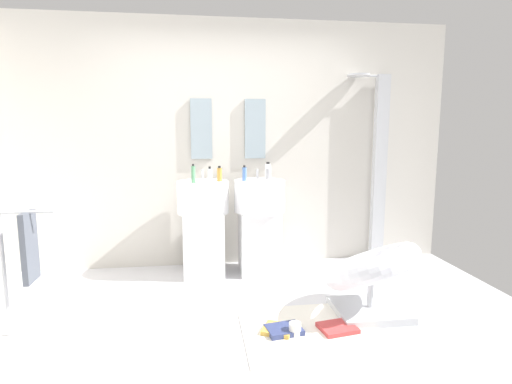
{
  "coord_description": "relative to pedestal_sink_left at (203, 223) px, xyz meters",
  "views": [
    {
      "loc": [
        -0.32,
        -2.8,
        1.47
      ],
      "look_at": [
        0.15,
        0.55,
        0.95
      ],
      "focal_mm": 28.93,
      "sensor_mm": 36.0,
      "label": 1
    }
  ],
  "objects": [
    {
      "name": "ground_plane",
      "position": [
        0.28,
        -1.26,
        -0.56
      ],
      "size": [
        4.8,
        3.6,
        0.04
      ],
      "primitive_type": "cube",
      "color": "silver"
    },
    {
      "name": "rear_partition",
      "position": [
        0.28,
        0.39,
        0.76
      ],
      "size": [
        4.8,
        0.1,
        2.6
      ],
      "primitive_type": "cube",
      "color": "beige",
      "rests_on": "ground_plane"
    },
    {
      "name": "pedestal_sink_left",
      "position": [
        0.0,
        0.0,
        0.0
      ],
      "size": [
        0.51,
        0.51,
        1.06
      ],
      "color": "white",
      "rests_on": "ground_plane"
    },
    {
      "name": "pedestal_sink_right",
      "position": [
        0.57,
        0.0,
        0.0
      ],
      "size": [
        0.51,
        0.51,
        1.06
      ],
      "color": "white",
      "rests_on": "ground_plane"
    },
    {
      "name": "vanity_mirror_left",
      "position": [
        0.0,
        0.32,
        0.93
      ],
      "size": [
        0.22,
        0.03,
        0.62
      ],
      "primitive_type": "cube",
      "color": "#8C9EA8"
    },
    {
      "name": "vanity_mirror_right",
      "position": [
        0.57,
        0.32,
        0.93
      ],
      "size": [
        0.22,
        0.03,
        0.62
      ],
      "primitive_type": "cube",
      "color": "#8C9EA8"
    },
    {
      "name": "shower_column",
      "position": [
        1.94,
        0.27,
        0.54
      ],
      "size": [
        0.49,
        0.24,
        2.05
      ],
      "color": "#B7BABF",
      "rests_on": "ground_plane"
    },
    {
      "name": "lounge_chair",
      "position": [
        1.3,
        -1.09,
        -0.19
      ],
      "size": [
        1.1,
        1.1,
        0.65
      ],
      "color": "#B7BABF",
      "rests_on": "ground_plane"
    },
    {
      "name": "towel_rack",
      "position": [
        -1.25,
        -1.08,
        0.09
      ],
      "size": [
        0.37,
        0.22,
        0.95
      ],
      "color": "#B7BABF",
      "rests_on": "ground_plane"
    },
    {
      "name": "area_rug",
      "position": [
        0.76,
        -1.32,
        -0.53
      ],
      "size": [
        1.01,
        0.88,
        0.01
      ],
      "primitive_type": "cube",
      "color": "white",
      "rests_on": "ground_plane"
    },
    {
      "name": "magazine_ochre",
      "position": [
        0.51,
        -1.3,
        -0.51
      ],
      "size": [
        0.27,
        0.27,
        0.03
      ],
      "primitive_type": "cube",
      "rotation": [
        0.0,
        0.0,
        -0.45
      ],
      "color": "gold",
      "rests_on": "area_rug"
    },
    {
      "name": "magazine_red",
      "position": [
        0.95,
        -1.34,
        -0.51
      ],
      "size": [
        0.29,
        0.25,
        0.03
      ],
      "primitive_type": "cube",
      "rotation": [
        0.0,
        0.0,
        0.17
      ],
      "color": "#B73838",
      "rests_on": "area_rug"
    },
    {
      "name": "magazine_navy",
      "position": [
        0.55,
        -1.32,
        -0.51
      ],
      "size": [
        0.28,
        0.23,
        0.04
      ],
      "primitive_type": "cube",
      "rotation": [
        0.0,
        0.0,
        0.17
      ],
      "color": "navy",
      "rests_on": "area_rug"
    },
    {
      "name": "coffee_mug",
      "position": [
        0.62,
        -1.37,
        -0.48
      ],
      "size": [
        0.09,
        0.09,
        0.09
      ],
      "primitive_type": "cylinder",
      "color": "white",
      "rests_on": "area_rug"
    },
    {
      "name": "soap_bottle_green",
      "position": [
        -0.09,
        -0.1,
        0.51
      ],
      "size": [
        0.04,
        0.04,
        0.18
      ],
      "color": "#59996B",
      "rests_on": "pedestal_sink_left"
    },
    {
      "name": "soap_bottle_white",
      "position": [
        0.68,
        0.13,
        0.5
      ],
      "size": [
        0.06,
        0.06,
        0.17
      ],
      "color": "white",
      "rests_on": "pedestal_sink_right"
    },
    {
      "name": "soap_bottle_amber",
      "position": [
        0.17,
        -0.01,
        0.49
      ],
      "size": [
        0.05,
        0.05,
        0.15
      ],
      "color": "#C68C38",
      "rests_on": "pedestal_sink_left"
    },
    {
      "name": "soap_bottle_grey",
      "position": [
        0.67,
        0.12,
        0.48
      ],
      "size": [
        0.04,
        0.04,
        0.12
      ],
      "color": "#99999E",
      "rests_on": "pedestal_sink_right"
    },
    {
      "name": "soap_bottle_clear",
      "position": [
        0.07,
        -0.13,
        0.5
      ],
      "size": [
        0.04,
        0.04,
        0.16
      ],
      "color": "silver",
      "rests_on": "pedestal_sink_left"
    },
    {
      "name": "soap_bottle_blue",
      "position": [
        0.41,
        -0.02,
        0.49
      ],
      "size": [
        0.04,
        0.04,
        0.15
      ],
      "color": "#4C72B7",
      "rests_on": "pedestal_sink_right"
    }
  ]
}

